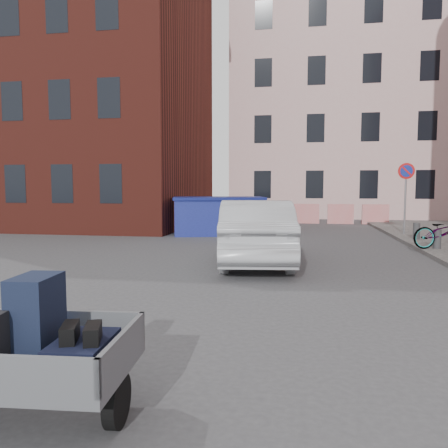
% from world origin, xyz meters
% --- Properties ---
extents(ground, '(120.00, 120.00, 0.00)m').
position_xyz_m(ground, '(0.00, 0.00, 0.00)').
color(ground, '#38383A').
rests_on(ground, ground).
extents(building_brick, '(12.00, 10.00, 14.00)m').
position_xyz_m(building_brick, '(-9.00, 13.00, 7.00)').
color(building_brick, '#591E16').
rests_on(building_brick, ground).
extents(building_pink, '(16.00, 8.00, 14.00)m').
position_xyz_m(building_pink, '(6.00, 22.00, 7.00)').
color(building_pink, '#D2A3A1').
rests_on(building_pink, ground).
extents(no_parking_sign, '(0.60, 0.09, 2.65)m').
position_xyz_m(no_parking_sign, '(6.00, 9.48, 2.01)').
color(no_parking_sign, gray).
rests_on(no_parking_sign, sidewalk).
extents(barriers, '(4.70, 0.18, 1.00)m').
position_xyz_m(barriers, '(4.20, 15.00, 0.50)').
color(barriers, red).
rests_on(barriers, ground).
extents(trailer, '(1.68, 1.86, 1.20)m').
position_xyz_m(trailer, '(-0.14, -4.63, 0.61)').
color(trailer, black).
rests_on(trailer, ground).
extents(dumpster, '(3.88, 2.64, 1.49)m').
position_xyz_m(dumpster, '(-1.05, 9.22, 0.75)').
color(dumpster, navy).
rests_on(dumpster, ground).
extents(silver_car, '(2.22, 4.92, 1.57)m').
position_xyz_m(silver_car, '(0.98, 3.11, 0.78)').
color(silver_car, '#AAACB1').
rests_on(silver_car, ground).
extents(bicycle, '(1.97, 1.06, 0.98)m').
position_xyz_m(bicycle, '(6.20, 5.58, 0.61)').
color(bicycle, black).
rests_on(bicycle, sidewalk).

